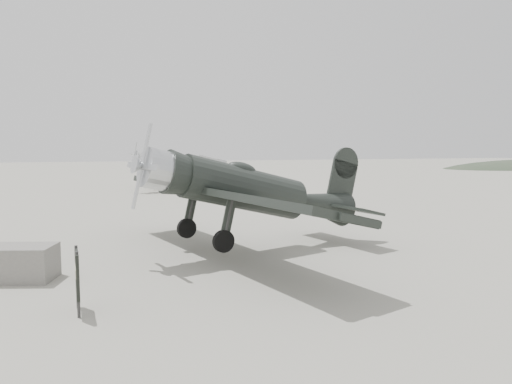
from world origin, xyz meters
TOP-DOWN VIEW (x-y plane):
  - ground at (0.00, 0.00)m, footprint 160.00×160.00m
  - lowwing_monoplane at (0.31, -0.34)m, footprint 7.92×10.88m
  - highwing_monoplane at (0.34, 20.67)m, footprint 7.68×10.31m
  - equipment_block at (-6.04, -2.00)m, footprint 1.89×1.42m
  - sign_board at (-4.44, -4.88)m, footprint 0.15×0.89m

SIDE VIEW (x-z plane):
  - ground at x=0.00m, z-range 0.00..0.00m
  - equipment_block at x=-6.04m, z-range 0.00..0.85m
  - sign_board at x=-4.44m, z-range 0.13..1.42m
  - lowwing_monoplane at x=0.31m, z-range 0.10..3.62m
  - highwing_monoplane at x=0.34m, z-range 0.38..3.36m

